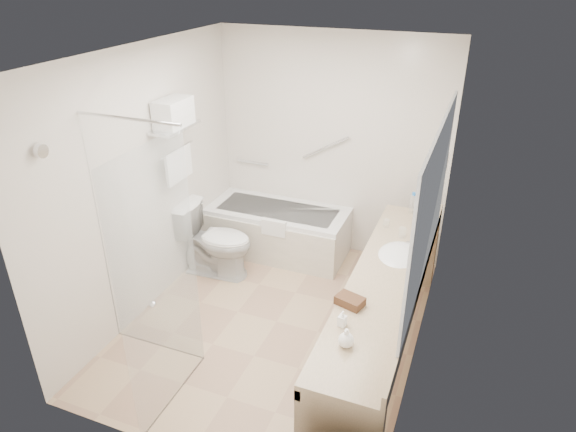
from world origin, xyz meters
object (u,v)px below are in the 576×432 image
at_px(vanity_counter, 384,299).
at_px(water_bottle_left, 417,208).
at_px(bathtub, 278,230).
at_px(toilet, 215,240).
at_px(amenity_basket, 350,301).

relative_size(vanity_counter, water_bottle_left, 15.52).
bearing_deg(vanity_counter, bathtub, 137.65).
xyz_separation_m(vanity_counter, toilet, (-1.97, 0.71, -0.24)).
bearing_deg(water_bottle_left, amenity_basket, -97.61).
height_order(toilet, water_bottle_left, water_bottle_left).
height_order(amenity_basket, water_bottle_left, water_bottle_left).
distance_m(vanity_counter, amenity_basket, 0.54).
height_order(vanity_counter, water_bottle_left, water_bottle_left).
bearing_deg(vanity_counter, water_bottle_left, 87.95).
bearing_deg(vanity_counter, amenity_basket, -111.55).
height_order(bathtub, vanity_counter, vanity_counter).
bearing_deg(toilet, water_bottle_left, -79.46).
bearing_deg(amenity_basket, toilet, 147.02).
bearing_deg(amenity_basket, bathtub, 126.14).
height_order(toilet, amenity_basket, amenity_basket).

